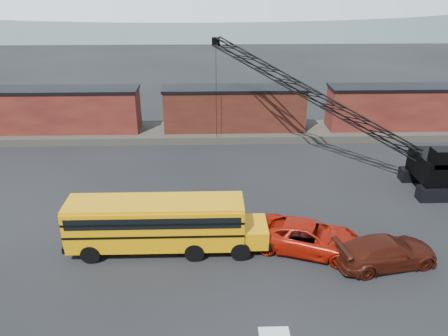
# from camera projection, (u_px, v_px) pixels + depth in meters

# --- Properties ---
(ground) EXTENTS (160.00, 160.00, 0.00)m
(ground) POSITION_uv_depth(u_px,v_px,m) (255.00, 278.00, 23.35)
(ground) COLOR black
(ground) RESTS_ON ground
(gravel_berm) EXTENTS (120.00, 5.00, 0.70)m
(gravel_berm) POSITION_uv_depth(u_px,v_px,m) (234.00, 132.00, 43.21)
(gravel_berm) COLOR #47423A
(gravel_berm) RESTS_ON ground
(boxcar_west_near) EXTENTS (13.70, 3.10, 4.17)m
(boxcar_west_near) POSITION_uv_depth(u_px,v_px,m) (68.00, 110.00, 41.78)
(boxcar_west_near) COLOR #431313
(boxcar_west_near) RESTS_ON gravel_berm
(boxcar_mid) EXTENTS (13.70, 3.10, 4.17)m
(boxcar_mid) POSITION_uv_depth(u_px,v_px,m) (234.00, 109.00, 42.21)
(boxcar_mid) COLOR #4F1E16
(boxcar_mid) RESTS_ON gravel_berm
(boxcar_east_near) EXTENTS (13.70, 3.10, 4.17)m
(boxcar_east_near) POSITION_uv_depth(u_px,v_px,m) (398.00, 107.00, 42.63)
(boxcar_east_near) COLOR #431313
(boxcar_east_near) RESTS_ON gravel_berm
(snow_patch) EXTENTS (1.40, 0.90, 0.02)m
(snow_patch) POSITION_uv_depth(u_px,v_px,m) (274.00, 334.00, 19.72)
(snow_patch) COLOR silver
(snow_patch) RESTS_ON ground
(school_bus) EXTENTS (11.65, 2.65, 3.19)m
(school_bus) POSITION_uv_depth(u_px,v_px,m) (162.00, 223.00, 25.00)
(school_bus) COLOR orange
(school_bus) RESTS_ON ground
(red_pickup) EXTENTS (6.94, 4.87, 1.76)m
(red_pickup) POSITION_uv_depth(u_px,v_px,m) (309.00, 237.00, 25.32)
(red_pickup) COLOR #AE1608
(red_pickup) RESTS_ON ground
(maroon_suv) EXTENTS (6.18, 3.46, 1.69)m
(maroon_suv) POSITION_uv_depth(u_px,v_px,m) (386.00, 252.00, 24.07)
(maroon_suv) COLOR #3D130B
(maroon_suv) RESTS_ON ground
(crawler_crane) EXTENTS (20.20, 12.51, 9.96)m
(crawler_crane) POSITION_uv_depth(u_px,v_px,m) (314.00, 96.00, 34.54)
(crawler_crane) COLOR black
(crawler_crane) RESTS_ON ground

